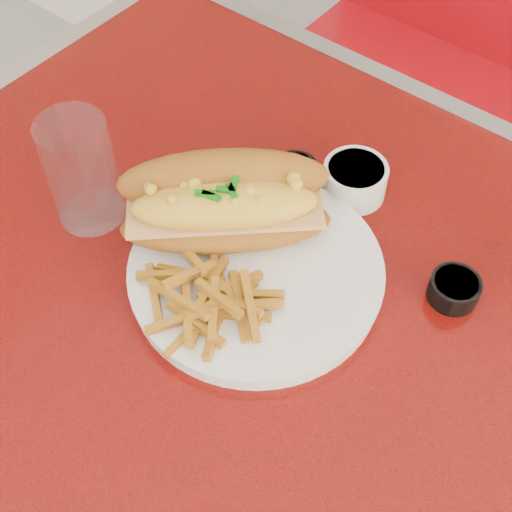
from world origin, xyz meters
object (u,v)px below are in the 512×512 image
Objects in this scene: fork at (292,303)px; sauce_cup_left at (295,173)px; mac_hoagie at (225,203)px; gravy_ramekin at (355,180)px; dinner_plate at (256,272)px; diner_table at (322,408)px; sauce_cup_right at (454,288)px; water_tumbler at (81,172)px.

fork is 2.31× the size of sauce_cup_left.
mac_hoagie reaches higher than gravy_ramekin.
mac_hoagie is 0.17m from gravy_ramekin.
fork is (0.06, -0.01, 0.01)m from dinner_plate.
fork reaches higher than diner_table.
fork is 0.19m from sauce_cup_left.
sauce_cup_left reaches higher than fork.
sauce_cup_left is at bearing 172.36° from sauce_cup_right.
sauce_cup_left reaches higher than dinner_plate.
sauce_cup_right is at bearing 21.78° from water_tumbler.
fork is at bearing 6.82° from water_tumbler.
sauce_cup_right is at bearing 60.84° from diner_table.
fork is at bearing -12.22° from dinner_plate.
sauce_cup_right is (0.07, 0.12, 0.18)m from diner_table.
water_tumbler reaches higher than diner_table.
sauce_cup_left is 0.53× the size of water_tumbler.
mac_hoagie is 1.48× the size of fork.
gravy_ramekin is at bearing 44.18° from water_tumbler.
dinner_plate and fork have the same top height.
mac_hoagie is 0.26m from sauce_cup_right.
fork is at bearing -178.86° from diner_table.
mac_hoagie reaches higher than sauce_cup_left.
water_tumbler reaches higher than fork.
fork is 1.23× the size of water_tumbler.
sauce_cup_left is (-0.17, 0.15, 0.18)m from diner_table.
fork is 0.18m from sauce_cup_right.
gravy_ramekin reaches higher than diner_table.
gravy_ramekin is at bearing 4.29° from fork.
gravy_ramekin is (0.01, 0.17, 0.01)m from dinner_plate.
mac_hoagie reaches higher than fork.
sauce_cup_left is at bearing 110.33° from dinner_plate.
mac_hoagie is 0.13m from fork.
sauce_cup_left reaches higher than diner_table.
gravy_ramekin is (-0.10, 0.18, 0.18)m from diner_table.
fork is 0.28m from water_tumbler.
sauce_cup_right is (0.12, 0.12, -0.00)m from fork.
water_tumbler is at bearing -130.11° from sauce_cup_left.
water_tumbler reaches higher than gravy_ramekin.
gravy_ramekin reaches higher than dinner_plate.
fork is (0.12, -0.03, -0.04)m from mac_hoagie.
sauce_cup_right is 0.43m from water_tumbler.
sauce_cup_left is (-0.05, 0.14, 0.00)m from dinner_plate.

